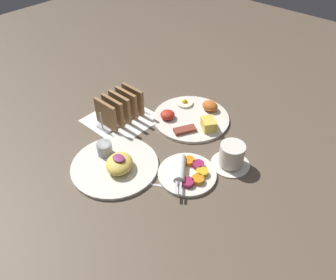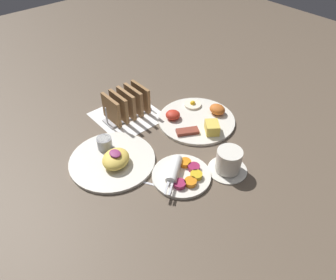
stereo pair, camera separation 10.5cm
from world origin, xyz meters
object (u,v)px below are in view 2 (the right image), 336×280
object	(u,v)px
plate_breakfast	(198,119)
plate_foreground	(113,158)
toast_rack	(127,104)
plate_condiments	(181,174)
coffee_cup	(228,162)

from	to	relation	value
plate_breakfast	plate_foreground	xyz separation A→B (m)	(-0.03, -0.35, 0.00)
toast_rack	plate_condiments	bearing A→B (deg)	-9.04
plate_foreground	toast_rack	size ratio (longest dim) A/B	1.49
plate_breakfast	plate_foreground	world-z (taller)	plate_foreground
plate_breakfast	toast_rack	distance (m)	0.26
plate_breakfast	plate_foreground	bearing A→B (deg)	-94.14
plate_condiments	toast_rack	xyz separation A→B (m)	(-0.35, 0.06, 0.04)
plate_foreground	plate_condiments	bearing A→B (deg)	32.35
plate_foreground	toast_rack	xyz separation A→B (m)	(-0.17, 0.17, 0.04)
plate_breakfast	toast_rack	world-z (taller)	toast_rack
plate_condiments	toast_rack	size ratio (longest dim) A/B	1.03
plate_condiments	plate_foreground	distance (m)	0.22
plate_foreground	coffee_cup	size ratio (longest dim) A/B	2.23
plate_foreground	coffee_cup	world-z (taller)	coffee_cup
coffee_cup	toast_rack	bearing A→B (deg)	-170.81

